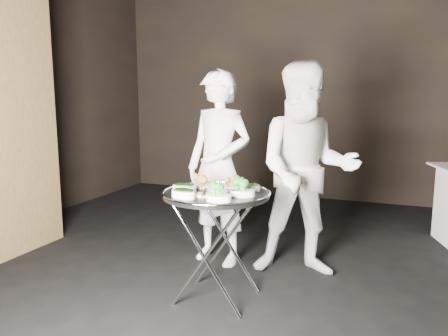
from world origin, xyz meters
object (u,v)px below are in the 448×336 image
at_px(tray_stand, 216,241).
at_px(serving_tray, 216,194).
at_px(waiter_right, 306,170).
at_px(waiter_left, 219,168).

height_order(tray_stand, serving_tray, serving_tray).
bearing_deg(waiter_right, waiter_left, 165.38).
bearing_deg(waiter_right, tray_stand, -140.01).
xyz_separation_m(tray_stand, waiter_left, (-0.27, 0.70, 0.41)).
xyz_separation_m(serving_tray, waiter_left, (-0.27, 0.70, 0.06)).
distance_m(tray_stand, waiter_right, 0.97).
relative_size(tray_stand, waiter_right, 0.45).
xyz_separation_m(waiter_left, waiter_right, (0.77, 0.01, 0.02)).
distance_m(waiter_left, waiter_right, 0.77).
bearing_deg(waiter_left, serving_tray, -56.94).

